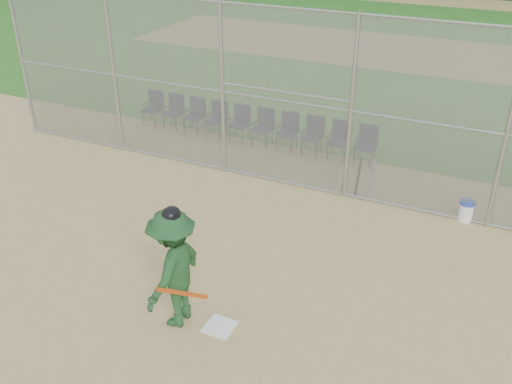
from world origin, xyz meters
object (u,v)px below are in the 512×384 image
at_px(home_plate, 220,326).
at_px(batter_at_plate, 174,268).
at_px(chair_0, 152,109).
at_px(water_cooler, 466,211).

xyz_separation_m(home_plate, batter_at_plate, (-0.69, -0.13, 1.00)).
bearing_deg(chair_0, home_plate, -49.48).
relative_size(batter_at_plate, water_cooler, 4.89).
relative_size(batter_at_plate, chair_0, 2.16).
height_order(home_plate, water_cooler, water_cooler).
xyz_separation_m(batter_at_plate, chair_0, (-5.10, 6.89, -0.53)).
bearing_deg(home_plate, water_cooler, 58.61).
relative_size(water_cooler, chair_0, 0.44).
height_order(water_cooler, chair_0, chair_0).
height_order(home_plate, chair_0, chair_0).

